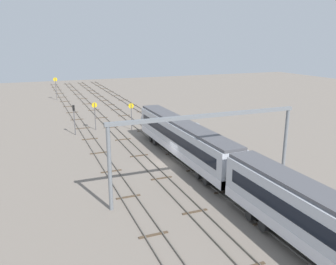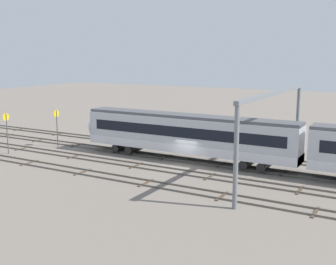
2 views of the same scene
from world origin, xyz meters
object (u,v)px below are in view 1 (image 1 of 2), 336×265
object	(u,v)px
speed_sign_mid_trackside	(56,85)
speed_sign_far_trackside	(95,112)
speed_sign_distant_end	(131,112)
signal_light_trackside_departure	(74,116)
relay_cabinet	(196,129)
overhead_gantry	(207,133)

from	to	relation	value
speed_sign_mid_trackside	speed_sign_far_trackside	world-z (taller)	speed_sign_mid_trackside
speed_sign_distant_end	signal_light_trackside_departure	size ratio (longest dim) A/B	0.94
speed_sign_distant_end	relay_cabinet	size ratio (longest dim) A/B	2.58
overhead_gantry	signal_light_trackside_departure	world-z (taller)	overhead_gantry
speed_sign_distant_end	signal_light_trackside_departure	distance (m)	9.35
overhead_gantry	relay_cabinet	size ratio (longest dim) A/B	11.11
speed_sign_mid_trackside	speed_sign_distant_end	size ratio (longest dim) A/B	1.26
signal_light_trackside_departure	overhead_gantry	bearing A→B (deg)	-161.26
speed_sign_distant_end	overhead_gantry	bearing A→B (deg)	179.56
overhead_gantry	signal_light_trackside_departure	size ratio (longest dim) A/B	4.04
speed_sign_distant_end	relay_cabinet	distance (m)	11.27
speed_sign_mid_trackside	speed_sign_distant_end	xyz separation A→B (m)	(-35.71, -9.31, -0.77)
speed_sign_distant_end	speed_sign_far_trackside	bearing A→B (deg)	69.48
overhead_gantry	speed_sign_far_trackside	bearing A→B (deg)	10.77
overhead_gantry	speed_sign_far_trackside	world-z (taller)	overhead_gantry
speed_sign_far_trackside	relay_cabinet	distance (m)	17.15
overhead_gantry	speed_sign_far_trackside	distance (m)	29.64
speed_sign_mid_trackside	signal_light_trackside_departure	xyz separation A→B (m)	(-35.60, 0.04, -0.59)
speed_sign_far_trackside	speed_sign_distant_end	bearing A→B (deg)	-110.52
speed_sign_far_trackside	speed_sign_distant_end	size ratio (longest dim) A/B	1.03
speed_sign_mid_trackside	speed_sign_far_trackside	xyz separation A→B (m)	(-33.58, -3.59, -0.70)
speed_sign_mid_trackside	signal_light_trackside_departure	size ratio (longest dim) A/B	1.18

